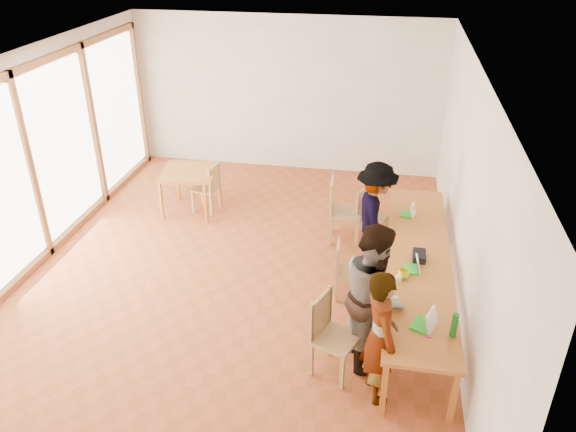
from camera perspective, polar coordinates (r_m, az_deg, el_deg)
name	(u,v)px	position (r m, az deg, el deg)	size (l,w,h in m)	color
ground	(236,274)	(8.19, -5.26, -5.85)	(8.00, 8.00, 0.00)	#A54C27
wall_back	(287,95)	(11.11, -0.10, 12.20)	(6.00, 0.10, 3.00)	silver
wall_front	(78,412)	(4.42, -20.56, -18.11)	(6.00, 0.10, 3.00)	silver
wall_right	(466,198)	(7.26, 17.66, 1.80)	(0.10, 8.00, 3.00)	silver
window_wall	(28,163)	(8.71, -24.91, 4.89)	(0.10, 8.00, 3.00)	white
ceiling	(225,63)	(6.96, -6.38, 15.20)	(6.00, 8.00, 0.04)	white
communal_table	(418,261)	(7.33, 13.11, -4.45)	(0.80, 4.00, 0.75)	#A36124
side_table	(189,175)	(9.71, -10.00, 4.10)	(0.90, 0.90, 0.75)	#A36124
chair_near	(328,326)	(6.29, 4.08, -11.09)	(0.59, 0.59, 0.52)	tan
chair_mid	(344,265)	(7.49, 5.67, -4.97)	(0.40, 0.40, 0.42)	tan
chair_far	(338,204)	(8.73, 5.11, 1.27)	(0.51, 0.51, 0.55)	tan
chair_empty	(367,210)	(8.80, 8.05, 0.66)	(0.53, 0.53, 0.47)	tan
chair_spare	(210,183)	(9.72, -7.93, 3.35)	(0.45, 0.45, 0.45)	tan
person_near	(380,336)	(5.94, 9.34, -11.95)	(0.57, 0.37, 1.55)	gray
person_mid	(374,295)	(6.33, 8.71, -7.89)	(0.85, 0.66, 1.75)	gray
person_far	(375,215)	(8.10, 8.84, 0.10)	(1.03, 0.59, 1.59)	gray
laptop_near	(427,322)	(6.15, 13.91, -10.44)	(0.31, 0.32, 0.22)	green
laptop_mid	(415,267)	(7.02, 12.73, -5.04)	(0.21, 0.23, 0.19)	green
laptop_far	(410,212)	(8.27, 12.29, 0.40)	(0.23, 0.25, 0.18)	green
yellow_mug	(403,274)	(6.86, 11.65, -5.77)	(0.13, 0.13, 0.11)	#D4D40C
green_bottle	(454,325)	(6.06, 16.55, -10.61)	(0.07, 0.07, 0.28)	#13621D
clear_glass	(395,301)	(6.41, 10.85, -8.46)	(0.07, 0.07, 0.09)	silver
condiment_cup	(399,278)	(6.81, 11.19, -6.23)	(0.08, 0.08, 0.06)	white
pink_phone	(429,335)	(6.09, 14.14, -11.61)	(0.05, 0.10, 0.01)	#C33066
black_pouch	(419,256)	(7.26, 13.19, -3.97)	(0.16, 0.26, 0.09)	black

